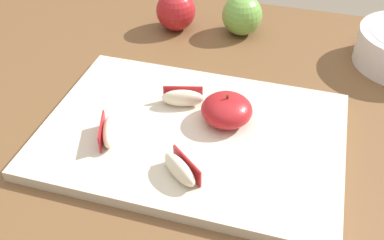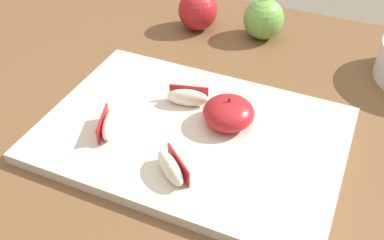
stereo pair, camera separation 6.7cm
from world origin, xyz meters
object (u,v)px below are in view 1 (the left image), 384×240
Objects in this scene: apple_half_skin_up at (227,110)px; whole_apple_granny_green at (242,15)px; apple_wedge_back at (183,98)px; whole_apple_crimson at (176,11)px; apple_wedge_right at (110,131)px; apple_wedge_middle at (180,169)px; cutting_board at (192,134)px.

whole_apple_granny_green reaches higher than apple_half_skin_up.
apple_wedge_back is at bearing -97.52° from whole_apple_granny_green.
whole_apple_granny_green is at bearing 82.48° from apple_wedge_back.
whole_apple_granny_green is at bearing 8.02° from whole_apple_crimson.
whole_apple_crimson reaches higher than apple_half_skin_up.
apple_wedge_right is 1.07× the size of apple_wedge_middle.
cutting_board is 0.35m from whole_apple_granny_green.
apple_half_skin_up is 0.34m from whole_apple_crimson.
apple_wedge_middle is at bearing -71.54° from whole_apple_crimson.
apple_wedge_middle is at bearing -104.16° from apple_half_skin_up.
apple_wedge_middle is at bearing -89.40° from whole_apple_granny_green.
apple_wedge_right is at bearing -155.10° from cutting_board.
apple_wedge_back is at bearing 105.84° from apple_wedge_middle.
whole_apple_granny_green reaches higher than apple_wedge_back.
apple_wedge_back is 0.78× the size of whole_apple_crimson.
whole_apple_crimson and whole_apple_granny_green have the same top height.
apple_half_skin_up is 0.87× the size of whole_apple_granny_green.
apple_wedge_back is 0.29m from whole_apple_crimson.
apple_wedge_back is 0.13m from apple_wedge_right.
apple_wedge_right is (-0.11, -0.05, 0.02)m from cutting_board.
whole_apple_crimson is (-0.02, 0.38, 0.01)m from apple_wedge_right.
whole_apple_granny_green is (-0.04, 0.31, 0.00)m from apple_half_skin_up.
whole_apple_crimson is 0.14m from whole_apple_granny_green.
apple_wedge_middle is 0.73× the size of whole_apple_crimson.
apple_half_skin_up is 0.18m from apple_wedge_right.
apple_wedge_middle is at bearing -74.16° from apple_wedge_back.
cutting_board is 5.00× the size of whole_apple_granny_green.
cutting_board is 0.07m from apple_wedge_back.
cutting_board is 6.43× the size of apple_wedge_back.
apple_wedge_back is at bearing 53.29° from apple_wedge_right.
apple_wedge_right is 0.78× the size of whole_apple_granny_green.
apple_half_skin_up reaches higher than cutting_board.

